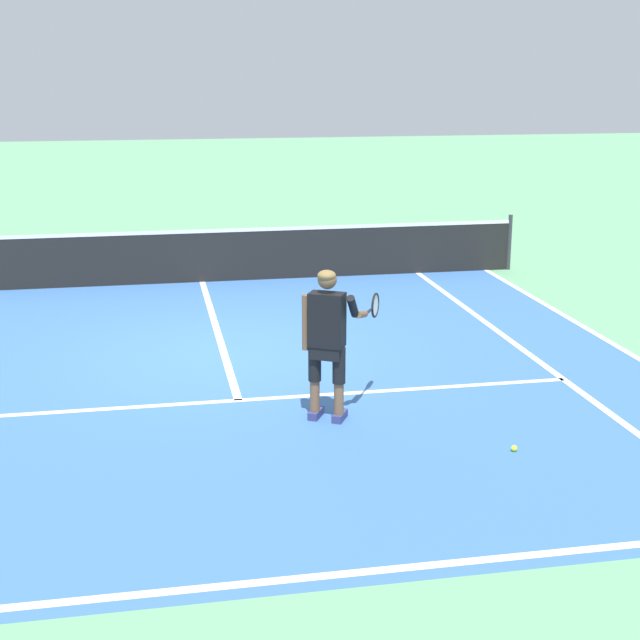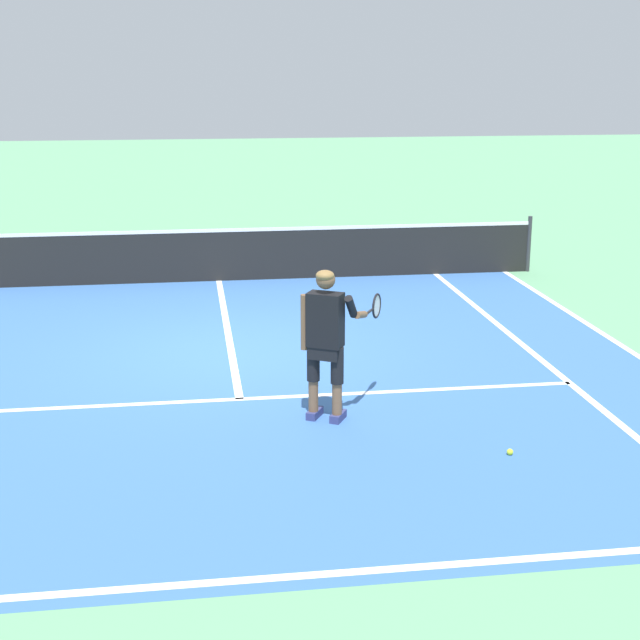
# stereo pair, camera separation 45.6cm
# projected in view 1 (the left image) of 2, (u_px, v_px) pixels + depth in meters

# --- Properties ---
(ground_plane) EXTENTS (80.00, 80.00, 0.00)m
(ground_plane) POSITION_uv_depth(u_px,v_px,m) (224.00, 354.00, 12.77)
(ground_plane) COLOR #609E70
(court_inner_surface) EXTENTS (10.98, 10.84, 0.00)m
(court_inner_surface) POSITION_uv_depth(u_px,v_px,m) (229.00, 370.00, 12.08)
(court_inner_surface) COLOR #3866A8
(court_inner_surface) RESTS_ON ground
(line_baseline) EXTENTS (10.98, 0.10, 0.01)m
(line_baseline) POSITION_uv_depth(u_px,v_px,m) (293.00, 579.00, 7.13)
(line_baseline) COLOR white
(line_baseline) RESTS_ON ground
(line_service) EXTENTS (8.23, 0.10, 0.01)m
(line_service) POSITION_uv_depth(u_px,v_px,m) (238.00, 400.00, 10.96)
(line_service) COLOR white
(line_service) RESTS_ON ground
(line_centre_service) EXTENTS (0.10, 6.40, 0.01)m
(line_centre_service) POSITION_uv_depth(u_px,v_px,m) (216.00, 328.00, 14.00)
(line_centre_service) COLOR white
(line_centre_service) RESTS_ON ground
(line_singles_right) EXTENTS (0.10, 10.44, 0.01)m
(line_singles_right) POSITION_uv_depth(u_px,v_px,m) (526.00, 352.00, 12.82)
(line_singles_right) COLOR white
(line_singles_right) RESTS_ON ground
(line_doubles_right) EXTENTS (0.10, 10.44, 0.01)m
(line_doubles_right) POSITION_uv_depth(u_px,v_px,m) (618.00, 347.00, 13.07)
(line_doubles_right) COLOR white
(line_doubles_right) RESTS_ON ground
(tennis_net) EXTENTS (11.96, 0.08, 1.07)m
(tennis_net) POSITION_uv_depth(u_px,v_px,m) (201.00, 255.00, 16.90)
(tennis_net) COLOR #333338
(tennis_net) RESTS_ON ground
(tennis_player) EXTENTS (1.03, 0.92, 1.71)m
(tennis_player) POSITION_uv_depth(u_px,v_px,m) (328.00, 334.00, 10.13)
(tennis_player) COLOR navy
(tennis_player) RESTS_ON ground
(tennis_ball_near_feet) EXTENTS (0.07, 0.07, 0.07)m
(tennis_ball_near_feet) POSITION_uv_depth(u_px,v_px,m) (514.00, 448.00, 9.51)
(tennis_ball_near_feet) COLOR #CCE02D
(tennis_ball_near_feet) RESTS_ON ground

